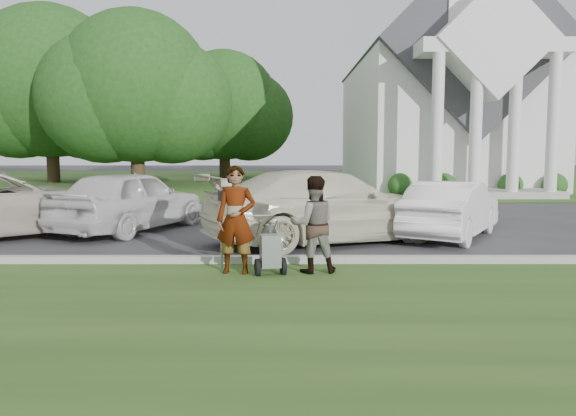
{
  "coord_description": "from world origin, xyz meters",
  "views": [
    {
      "loc": [
        0.4,
        -9.58,
        2.12
      ],
      "look_at": [
        0.41,
        0.0,
        1.09
      ],
      "focal_mm": 35.0,
      "sensor_mm": 36.0,
      "label": 1
    }
  ],
  "objects_px": {
    "tree_far": "(50,89)",
    "car_d": "(452,209)",
    "tree_left": "(136,94)",
    "tree_back": "(224,110)",
    "striping_cart": "(270,252)",
    "person_right": "(313,225)",
    "person_left": "(236,220)",
    "car_b": "(130,200)",
    "church": "(437,81)",
    "car_c": "(327,206)",
    "parking_meter_near": "(221,219)"
  },
  "relations": [
    {
      "from": "tree_far",
      "to": "car_d",
      "type": "distance_m",
      "value": 28.59
    },
    {
      "from": "tree_left",
      "to": "tree_back",
      "type": "relative_size",
      "value": 1.11
    },
    {
      "from": "striping_cart",
      "to": "person_right",
      "type": "height_order",
      "value": "person_right"
    },
    {
      "from": "tree_left",
      "to": "person_left",
      "type": "distance_m",
      "value": 23.87
    },
    {
      "from": "tree_far",
      "to": "car_b",
      "type": "bearing_deg",
      "value": -62.89
    },
    {
      "from": "church",
      "to": "tree_back",
      "type": "relative_size",
      "value": 2.51
    },
    {
      "from": "striping_cart",
      "to": "car_d",
      "type": "xyz_separation_m",
      "value": [
        4.18,
        4.01,
        0.27
      ]
    },
    {
      "from": "person_right",
      "to": "car_b",
      "type": "bearing_deg",
      "value": -54.23
    },
    {
      "from": "tree_left",
      "to": "car_c",
      "type": "relative_size",
      "value": 1.89
    },
    {
      "from": "tree_far",
      "to": "striping_cart",
      "type": "distance_m",
      "value": 29.53
    },
    {
      "from": "tree_back",
      "to": "striping_cart",
      "type": "distance_m",
      "value": 30.97
    },
    {
      "from": "tree_far",
      "to": "person_right",
      "type": "bearing_deg",
      "value": -59.47
    },
    {
      "from": "person_left",
      "to": "parking_meter_near",
      "type": "distance_m",
      "value": 0.39
    },
    {
      "from": "person_right",
      "to": "parking_meter_near",
      "type": "bearing_deg",
      "value": -14.53
    },
    {
      "from": "car_b",
      "to": "car_d",
      "type": "bearing_deg",
      "value": -165.44
    },
    {
      "from": "tree_back",
      "to": "parking_meter_near",
      "type": "bearing_deg",
      "value": -83.77
    },
    {
      "from": "tree_back",
      "to": "tree_far",
      "type": "bearing_deg",
      "value": -153.44
    },
    {
      "from": "church",
      "to": "tree_left",
      "type": "bearing_deg",
      "value": -176.21
    },
    {
      "from": "parking_meter_near",
      "to": "car_b",
      "type": "distance_m",
      "value": 5.44
    },
    {
      "from": "tree_far",
      "to": "car_b",
      "type": "relative_size",
      "value": 2.49
    },
    {
      "from": "tree_back",
      "to": "person_right",
      "type": "relative_size",
      "value": 5.86
    },
    {
      "from": "striping_cart",
      "to": "parking_meter_near",
      "type": "bearing_deg",
      "value": 141.92
    },
    {
      "from": "car_d",
      "to": "person_right",
      "type": "bearing_deg",
      "value": 78.09
    },
    {
      "from": "parking_meter_near",
      "to": "car_c",
      "type": "bearing_deg",
      "value": 55.14
    },
    {
      "from": "car_d",
      "to": "striping_cart",
      "type": "bearing_deg",
      "value": 74.09
    },
    {
      "from": "person_left",
      "to": "car_d",
      "type": "bearing_deg",
      "value": 45.36
    },
    {
      "from": "tree_far",
      "to": "tree_back",
      "type": "height_order",
      "value": "tree_far"
    },
    {
      "from": "striping_cart",
      "to": "person_left",
      "type": "distance_m",
      "value": 0.78
    },
    {
      "from": "tree_back",
      "to": "car_c",
      "type": "xyz_separation_m",
      "value": [
        5.31,
        -27.05,
        -3.91
      ]
    },
    {
      "from": "person_left",
      "to": "person_right",
      "type": "distance_m",
      "value": 1.3
    },
    {
      "from": "person_right",
      "to": "tree_far",
      "type": "bearing_deg",
      "value": -66.22
    },
    {
      "from": "car_c",
      "to": "car_d",
      "type": "bearing_deg",
      "value": -101.73
    },
    {
      "from": "striping_cart",
      "to": "parking_meter_near",
      "type": "relative_size",
      "value": 0.75
    },
    {
      "from": "person_right",
      "to": "church",
      "type": "bearing_deg",
      "value": -116.04
    },
    {
      "from": "person_left",
      "to": "tree_left",
      "type": "bearing_deg",
      "value": 114.97
    },
    {
      "from": "striping_cart",
      "to": "car_c",
      "type": "bearing_deg",
      "value": 58.12
    },
    {
      "from": "car_c",
      "to": "person_right",
      "type": "bearing_deg",
      "value": 147.17
    },
    {
      "from": "car_b",
      "to": "car_c",
      "type": "relative_size",
      "value": 0.83
    },
    {
      "from": "tree_left",
      "to": "tree_far",
      "type": "distance_m",
      "value": 6.73
    },
    {
      "from": "person_right",
      "to": "car_c",
      "type": "relative_size",
      "value": 0.29
    },
    {
      "from": "tree_left",
      "to": "person_left",
      "type": "height_order",
      "value": "tree_left"
    },
    {
      "from": "tree_back",
      "to": "church",
      "type": "bearing_deg",
      "value": -27.85
    },
    {
      "from": "church",
      "to": "car_d",
      "type": "height_order",
      "value": "church"
    },
    {
      "from": "tree_left",
      "to": "tree_far",
      "type": "height_order",
      "value": "tree_far"
    },
    {
      "from": "person_right",
      "to": "car_b",
      "type": "relative_size",
      "value": 0.35
    },
    {
      "from": "tree_left",
      "to": "person_left",
      "type": "xyz_separation_m",
      "value": [
        7.55,
        -22.25,
        -4.2
      ]
    },
    {
      "from": "striping_cart",
      "to": "church",
      "type": "bearing_deg",
      "value": 56.95
    },
    {
      "from": "person_left",
      "to": "car_b",
      "type": "relative_size",
      "value": 0.39
    },
    {
      "from": "person_left",
      "to": "parking_meter_near",
      "type": "xyz_separation_m",
      "value": [
        -0.28,
        0.27,
        -0.02
      ]
    },
    {
      "from": "person_left",
      "to": "car_d",
      "type": "distance_m",
      "value": 6.14
    }
  ]
}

